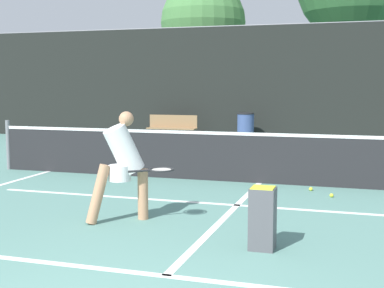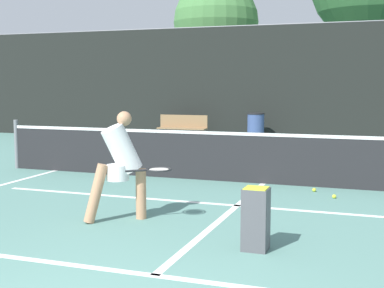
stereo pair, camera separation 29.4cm
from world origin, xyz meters
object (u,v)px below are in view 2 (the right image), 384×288
at_px(player_practicing, 121,162).
at_px(trash_bin, 256,129).
at_px(ball_hopper, 256,217).
at_px(courtside_bench, 183,127).
at_px(parked_car, 253,115).

relative_size(player_practicing, trash_bin, 1.54).
bearing_deg(player_practicing, trash_bin, 52.29).
distance_m(player_practicing, trash_bin, 9.52).
distance_m(ball_hopper, trash_bin, 10.43).
relative_size(courtside_bench, parked_car, 0.40).
relative_size(ball_hopper, parked_car, 0.18).
relative_size(player_practicing, ball_hopper, 2.10).
bearing_deg(parked_car, trash_bin, -75.88).
bearing_deg(courtside_bench, player_practicing, -75.03).
xyz_separation_m(ball_hopper, trash_bin, (-2.29, 10.17, 0.12)).
distance_m(courtside_bench, trash_bin, 2.36).
relative_size(ball_hopper, trash_bin, 0.73).
bearing_deg(courtside_bench, ball_hopper, -65.97).
bearing_deg(ball_hopper, courtside_bench, 114.65).
relative_size(player_practicing, courtside_bench, 0.94).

